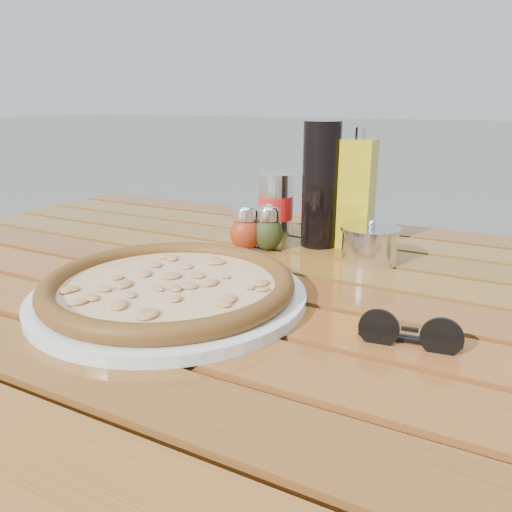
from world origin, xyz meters
The scene contains 10 objects.
table centered at (0.00, 0.00, 0.67)m, with size 1.40×0.90×0.75m.
plate centered at (-0.05, -0.12, 0.76)m, with size 0.36×0.36×0.01m, color silver.
pizza centered at (-0.05, -0.12, 0.77)m, with size 0.44×0.44×0.03m.
pepper_shaker centered at (-0.08, 0.13, 0.79)m, with size 0.07×0.07×0.08m.
oregano_shaker centered at (-0.05, 0.15, 0.79)m, with size 0.06×0.06×0.08m.
dark_bottle centered at (0.02, 0.22, 0.86)m, with size 0.07×0.07×0.22m, color black.
soda_can centered at (-0.08, 0.25, 0.81)m, with size 0.07×0.07×0.12m.
olive_oil_cruet centered at (0.08, 0.24, 0.85)m, with size 0.06×0.06×0.21m.
parmesan_tin centered at (0.13, 0.16, 0.78)m, with size 0.12×0.12×0.07m.
sunglasses centered at (0.25, -0.11, 0.77)m, with size 0.11×0.04×0.04m.
Camera 1 is at (0.33, -0.61, 1.00)m, focal length 35.00 mm.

